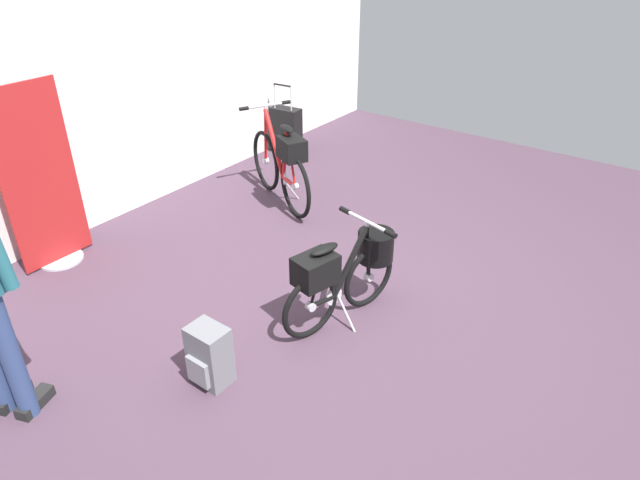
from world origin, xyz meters
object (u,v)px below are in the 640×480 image
Objects in this scene: floor_banner_stand at (42,189)px; folding_bike_foreground at (346,270)px; display_bike_left at (282,164)px; rolling_suitcase at (286,129)px; backpack_on_floor at (209,356)px.

floor_banner_stand reaches higher than folding_bike_foreground.
floor_banner_stand is at bearing 156.62° from display_bike_left.
rolling_suitcase is 3.89m from backpack_on_floor.
floor_banner_stand is at bearing 108.59° from folding_bike_foreground.
floor_banner_stand reaches higher than rolling_suitcase.
rolling_suitcase is (3.04, 0.04, -0.37)m from floor_banner_stand.
floor_banner_stand is 3.06m from rolling_suitcase.
backpack_on_floor is (-1.03, 0.30, -0.20)m from folding_bike_foreground.
floor_banner_stand is 1.79× the size of rolling_suitcase.
rolling_suitcase is (1.11, 0.88, -0.14)m from display_bike_left.
display_bike_left is (1.14, 1.51, 0.03)m from folding_bike_foreground.
floor_banner_stand is 1.23× the size of display_bike_left.
display_bike_left is (1.93, -0.83, -0.23)m from floor_banner_stand.
display_bike_left reaches higher than folding_bike_foreground.
folding_bike_foreground is at bearing -126.92° from display_bike_left.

